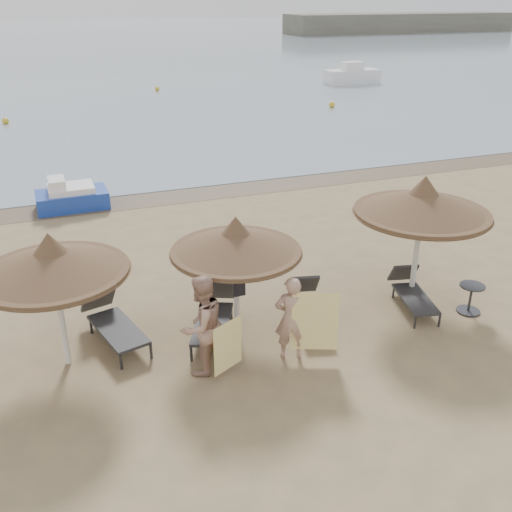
{
  "coord_description": "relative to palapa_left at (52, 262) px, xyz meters",
  "views": [
    {
      "loc": [
        -3.65,
        -8.35,
        6.11
      ],
      "look_at": [
        -0.13,
        1.2,
        1.4
      ],
      "focal_mm": 40.0,
      "sensor_mm": 36.0,
      "label": 1
    }
  ],
  "objects": [
    {
      "name": "buoy_left",
      "position": [
        -1.65,
        22.63,
        -1.86
      ],
      "size": [
        0.34,
        0.34,
        0.34
      ],
      "primitive_type": "sphere",
      "color": "gold",
      "rests_on": "ground"
    },
    {
      "name": "bag_dark",
      "position": [
        3.2,
        -0.26,
        -0.96
      ],
      "size": [
        0.23,
        0.08,
        0.32
      ],
      "rotation": [
        0.0,
        0.0,
        0.01
      ],
      "color": "black",
      "rests_on": "ground"
    },
    {
      "name": "palapa_left",
      "position": [
        0.0,
        0.0,
        0.0
      ],
      "size": [
        2.57,
        2.57,
        2.55
      ],
      "rotation": [
        0.0,
        0.0,
        0.11
      ],
      "color": "silver",
      "rests_on": "ground"
    },
    {
      "name": "lounger_near_left",
      "position": [
        2.8,
        0.12,
        -1.64
      ],
      "size": [
        1.37,
        2.04,
        0.87
      ],
      "rotation": [
        0.0,
        0.0,
        -0.41
      ],
      "color": "#2D2D32",
      "rests_on": "ground"
    },
    {
      "name": "lounger_far_left",
      "position": [
        0.89,
        0.55,
        -1.64
      ],
      "size": [
        1.12,
        2.04,
        0.87
      ],
      "rotation": [
        0.0,
        0.0,
        0.26
      ],
      "color": "#2D2D32",
      "rests_on": "ground"
    },
    {
      "name": "person_left",
      "position": [
        2.25,
        -1.07,
        -0.96
      ],
      "size": [
        1.18,
        1.03,
        2.15
      ],
      "primitive_type": "imported",
      "rotation": [
        0.0,
        0.0,
        3.63
      ],
      "color": "tan",
      "rests_on": "ground"
    },
    {
      "name": "lounger_far_right",
      "position": [
        7.03,
        -0.36,
        -1.69
      ],
      "size": [
        0.93,
        1.77,
        0.76
      ],
      "rotation": [
        0.0,
        0.0,
        -0.23
      ],
      "color": "#2D2D32",
      "rests_on": "ground"
    },
    {
      "name": "towel_left",
      "position": [
        2.6,
        -1.42,
        -1.38
      ],
      "size": [
        0.6,
        0.34,
        0.94
      ],
      "rotation": [
        0.0,
        0.0,
        0.49
      ],
      "color": "yellow",
      "rests_on": "ground"
    },
    {
      "name": "ground",
      "position": [
        3.88,
        -0.88,
        -2.03
      ],
      "size": [
        160.0,
        160.0,
        0.0
      ],
      "primitive_type": "plane",
      "color": "#967C53",
      "rests_on": "ground"
    },
    {
      "name": "palapa_center",
      "position": [
        3.2,
        -0.1,
        -0.08
      ],
      "size": [
        2.47,
        2.47,
        2.45
      ],
      "rotation": [
        0.0,
        0.0,
        0.42
      ],
      "color": "silver",
      "rests_on": "ground"
    },
    {
      "name": "side_table",
      "position": [
        8.03,
        -1.01,
        -1.74
      ],
      "size": [
        0.52,
        0.52,
        0.63
      ],
      "rotation": [
        0.0,
        0.0,
        -0.26
      ],
      "color": "#2D2D32",
      "rests_on": "ground"
    },
    {
      "name": "buoy_right",
      "position": [
        16.1,
        20.99,
        -1.86
      ],
      "size": [
        0.35,
        0.35,
        0.35
      ],
      "primitive_type": "sphere",
      "color": "gold",
      "rests_on": "ground"
    },
    {
      "name": "towel_right",
      "position": [
        4.21,
        -1.45,
        -1.22
      ],
      "size": [
        0.78,
        0.33,
        1.17
      ],
      "rotation": [
        0.0,
        0.0,
        -0.38
      ],
      "color": "yellow",
      "rests_on": "ground"
    },
    {
      "name": "pedal_boat",
      "position": [
        0.66,
        8.51,
        -1.66
      ],
      "size": [
        2.16,
        1.31,
        0.99
      ],
      "rotation": [
        0.0,
        0.0,
        0.02
      ],
      "color": "#1B3CA7",
      "rests_on": "ground"
    },
    {
      "name": "buoy_mid",
      "position": [
        7.75,
        30.65,
        -1.88
      ],
      "size": [
        0.31,
        0.31,
        0.31
      ],
      "primitive_type": "sphere",
      "color": "gold",
      "rests_on": "ground"
    },
    {
      "name": "lounger_near_right",
      "position": [
        4.74,
        -0.15,
        -1.68
      ],
      "size": [
        0.97,
        1.84,
        0.78
      ],
      "rotation": [
        0.0,
        0.0,
        -0.23
      ],
      "color": "#2D2D32",
      "rests_on": "ground"
    },
    {
      "name": "bag_patterned",
      "position": [
        3.2,
        0.08,
        -0.79
      ],
      "size": [
        0.3,
        0.12,
        0.38
      ],
      "rotation": [
        0.0,
        0.0,
        0.07
      ],
      "color": "white",
      "rests_on": "ground"
    },
    {
      "name": "person_right",
      "position": [
        3.86,
        -1.2,
        -1.08
      ],
      "size": [
        1.0,
        0.8,
        1.9
      ],
      "primitive_type": "imported",
      "rotation": [
        0.0,
        0.0,
        2.83
      ],
      "color": "tan",
      "rests_on": "ground"
    },
    {
      "name": "palapa_right",
      "position": [
        7.22,
        -0.1,
        0.19
      ],
      "size": [
        2.82,
        2.82,
        2.79
      ],
      "rotation": [
        0.0,
        0.0,
        -0.06
      ],
      "color": "silver",
      "rests_on": "ground"
    },
    {
      "name": "sea",
      "position": [
        3.88,
        79.12,
        -2.02
      ],
      "size": [
        200.0,
        140.0,
        0.03
      ],
      "primitive_type": "cube",
      "color": "slate",
      "rests_on": "ground"
    },
    {
      "name": "wet_sand_strip",
      "position": [
        3.88,
        8.52,
        -2.03
      ],
      "size": [
        200.0,
        1.6,
        0.01
      ],
      "primitive_type": "cube",
      "color": "brown",
      "rests_on": "ground"
    }
  ]
}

